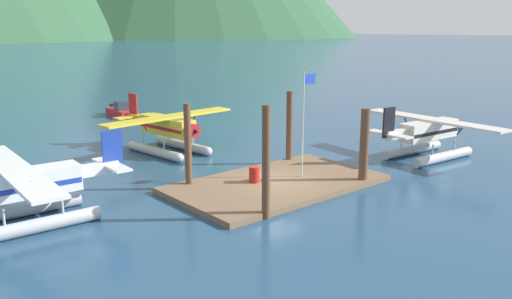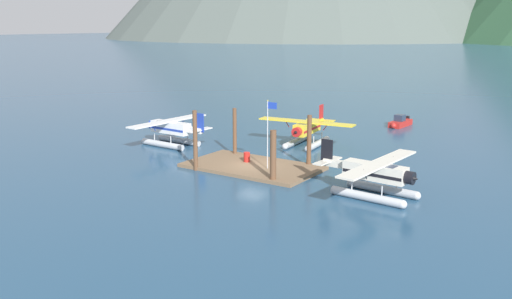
{
  "view_description": "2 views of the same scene",
  "coord_description": "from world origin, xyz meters",
  "views": [
    {
      "loc": [
        -18.73,
        -20.28,
        8.64
      ],
      "look_at": [
        1.0,
        2.95,
        1.43
      ],
      "focal_mm": 36.19,
      "sensor_mm": 36.0,
      "label": 1
    },
    {
      "loc": [
        26.5,
        -39.16,
        12.6
      ],
      "look_at": [
        -0.03,
        0.62,
        1.59
      ],
      "focal_mm": 38.34,
      "sensor_mm": 36.0,
      "label": 2
    }
  ],
  "objects": [
    {
      "name": "boat_red_open_north",
      "position": [
        4.0,
        27.34,
        0.49
      ],
      "size": [
        1.78,
        4.89,
        1.5
      ],
      "color": "#B2231E",
      "rests_on": "ground"
    },
    {
      "name": "seaplane_yellow_bow_centre",
      "position": [
        -0.41,
        10.86,
        1.58
      ],
      "size": [
        10.49,
        7.95,
        3.84
      ],
      "color": "#B7BABF",
      "rests_on": "ground"
    },
    {
      "name": "fuel_drum",
      "position": [
        -1.06,
        0.66,
        0.74
      ],
      "size": [
        0.62,
        0.62,
        0.88
      ],
      "color": "#AD1E19",
      "rests_on": "dock_platform"
    },
    {
      "name": "seaplane_cream_stbd_aft",
      "position": [
        12.24,
        -1.86,
        1.58
      ],
      "size": [
        7.97,
        10.48,
        3.84
      ],
      "color": "#B7BABF",
      "rests_on": "ground"
    },
    {
      "name": "piling_far_left",
      "position": [
        -3.95,
        2.8,
        2.37
      ],
      "size": [
        0.37,
        0.37,
        4.73
      ],
      "primitive_type": "cylinder",
      "color": "brown",
      "rests_on": "ground"
    },
    {
      "name": "dock_platform",
      "position": [
        0.0,
        0.0,
        0.15
      ],
      "size": [
        11.8,
        6.8,
        0.3
      ],
      "primitive_type": "cube",
      "color": "brown",
      "rests_on": "ground"
    },
    {
      "name": "piling_near_left",
      "position": [
        -3.75,
        -3.35,
        2.66
      ],
      "size": [
        0.39,
        0.39,
        5.32
      ],
      "primitive_type": "cylinder",
      "color": "brown",
      "rests_on": "ground"
    },
    {
      "name": "seaplane_white_port_fwd",
      "position": [
        -12.47,
        2.99,
        1.58
      ],
      "size": [
        7.98,
        10.45,
        3.84
      ],
      "color": "#B7BABF",
      "rests_on": "ground"
    },
    {
      "name": "flagpole",
      "position": [
        1.88,
        -0.25,
        4.04
      ],
      "size": [
        0.95,
        0.1,
        6.0
      ],
      "color": "silver",
      "rests_on": "dock_platform"
    },
    {
      "name": "piling_far_right",
      "position": [
        3.99,
        3.15,
        2.37
      ],
      "size": [
        0.41,
        0.41,
        4.74
      ],
      "primitive_type": "cylinder",
      "color": "brown",
      "rests_on": "ground"
    },
    {
      "name": "ground_plane",
      "position": [
        0.0,
        0.0,
        0.0
      ],
      "size": [
        1200.0,
        1200.0,
        0.0
      ],
      "primitive_type": "plane",
      "color": "navy"
    },
    {
      "name": "piling_near_right",
      "position": [
        3.96,
        -2.88,
        2.17
      ],
      "size": [
        0.51,
        0.51,
        4.34
      ],
      "primitive_type": "cylinder",
      "color": "brown",
      "rests_on": "ground"
    }
  ]
}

